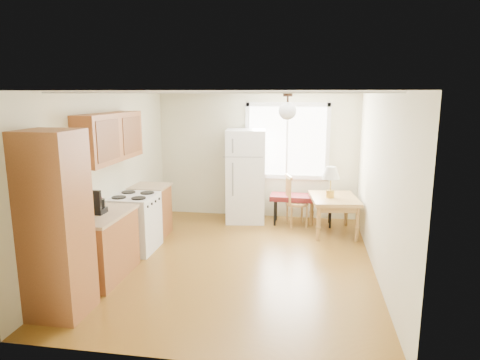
% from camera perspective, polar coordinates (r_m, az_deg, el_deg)
% --- Properties ---
extents(room_shell, '(4.60, 5.60, 2.62)m').
position_cam_1_polar(room_shell, '(6.19, -0.52, 0.05)').
color(room_shell, brown).
rests_on(room_shell, ground).
extents(kitchen_run, '(0.65, 3.40, 2.20)m').
position_cam_1_polar(kitchen_run, '(6.23, -17.35, -4.29)').
color(kitchen_run, brown).
rests_on(kitchen_run, ground).
extents(window_unit, '(1.64, 0.05, 1.51)m').
position_cam_1_polar(window_unit, '(8.51, 6.30, 5.16)').
color(window_unit, white).
rests_on(window_unit, room_shell).
extents(pendant_light, '(0.26, 0.26, 0.40)m').
position_cam_1_polar(pendant_light, '(6.39, 6.35, 9.26)').
color(pendant_light, black).
rests_on(pendant_light, room_shell).
extents(refrigerator, '(0.82, 0.82, 1.80)m').
position_cam_1_polar(refrigerator, '(8.34, 0.75, 0.57)').
color(refrigerator, white).
rests_on(refrigerator, ground).
extents(bench, '(1.25, 0.49, 0.57)m').
position_cam_1_polar(bench, '(8.24, 8.38, -2.47)').
color(bench, '#571417').
rests_on(bench, ground).
extents(dining_table, '(0.92, 1.15, 0.66)m').
position_cam_1_polar(dining_table, '(7.83, 12.40, -2.96)').
color(dining_table, olive).
rests_on(dining_table, ground).
extents(chair, '(0.47, 0.46, 0.97)m').
position_cam_1_polar(chair, '(8.09, 7.02, -2.33)').
color(chair, olive).
rests_on(chair, ground).
extents(table_lamp, '(0.32, 0.32, 0.56)m').
position_cam_1_polar(table_lamp, '(7.68, 12.02, 0.64)').
color(table_lamp, gold).
rests_on(table_lamp, dining_table).
extents(coffee_maker, '(0.17, 0.23, 0.34)m').
position_cam_1_polar(coffee_maker, '(5.99, -18.45, -3.17)').
color(coffee_maker, black).
rests_on(coffee_maker, kitchen_run).
extents(kettle, '(0.11, 0.11, 0.22)m').
position_cam_1_polar(kettle, '(6.11, -18.12, -3.20)').
color(kettle, '#B80D1B').
rests_on(kettle, kitchen_run).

